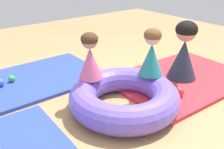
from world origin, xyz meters
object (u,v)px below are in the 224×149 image
(play_ball_teal, at_px, (162,87))
(play_ball_blue, at_px, (0,83))
(child_in_teal, at_px, (152,53))
(play_ball_green, at_px, (12,79))
(play_ball_red, at_px, (179,92))
(adult_seated, at_px, (184,51))
(child_in_pink, at_px, (90,56))
(inflatable_cushion, at_px, (124,97))

(play_ball_teal, xyz_separation_m, play_ball_blue, (-1.43, 1.23, 0.01))
(child_in_teal, xyz_separation_m, play_ball_teal, (0.18, -0.04, -0.44))
(play_ball_green, bearing_deg, play_ball_red, -48.26)
(child_in_teal, relative_size, play_ball_blue, 5.18)
(adult_seated, xyz_separation_m, play_ball_blue, (-1.87, 1.14, -0.30))
(child_in_teal, relative_size, child_in_pink, 1.04)
(play_ball_teal, xyz_separation_m, play_ball_green, (-1.27, 1.27, 0.00))
(inflatable_cushion, distance_m, adult_seated, 1.04)
(child_in_teal, xyz_separation_m, play_ball_blue, (-1.25, 1.19, -0.43))
(play_ball_green, bearing_deg, adult_seated, -34.50)
(adult_seated, height_order, play_ball_blue, adult_seated)
(play_ball_red, bearing_deg, inflatable_cushion, 160.21)
(play_ball_green, bearing_deg, inflatable_cushion, -60.42)
(child_in_teal, bearing_deg, play_ball_teal, -173.36)
(inflatable_cushion, relative_size, play_ball_red, 10.50)
(play_ball_teal, xyz_separation_m, play_ball_red, (0.04, -0.20, 0.02))
(play_ball_blue, distance_m, play_ball_green, 0.16)
(inflatable_cushion, relative_size, child_in_teal, 2.21)
(child_in_teal, height_order, play_ball_blue, child_in_teal)
(play_ball_blue, height_order, play_ball_green, play_ball_blue)
(play_ball_blue, distance_m, play_ball_red, 2.05)
(inflatable_cushion, height_order, adult_seated, adult_seated)
(inflatable_cushion, xyz_separation_m, child_in_teal, (0.38, 0.03, 0.38))
(child_in_pink, distance_m, adult_seated, 1.21)
(play_ball_blue, height_order, play_ball_red, play_ball_red)
(play_ball_teal, bearing_deg, play_ball_red, -78.41)
(child_in_teal, relative_size, adult_seated, 0.70)
(play_ball_blue, bearing_deg, play_ball_green, 15.39)
(inflatable_cushion, bearing_deg, play_ball_green, 119.58)
(child_in_teal, distance_m, child_in_pink, 0.64)
(inflatable_cushion, relative_size, play_ball_teal, 15.31)
(adult_seated, relative_size, play_ball_green, 8.88)
(play_ball_blue, bearing_deg, play_ball_red, -44.34)
(child_in_teal, xyz_separation_m, play_ball_red, (0.22, -0.24, -0.43))
(play_ball_blue, relative_size, play_ball_red, 0.92)
(child_in_pink, relative_size, adult_seated, 0.67)
(play_ball_teal, height_order, play_ball_blue, play_ball_blue)
(inflatable_cushion, xyz_separation_m, play_ball_teal, (0.56, -0.01, -0.06))
(child_in_pink, xyz_separation_m, play_ball_red, (0.77, -0.56, -0.42))
(child_in_pink, bearing_deg, play_ball_blue, 94.17)
(play_ball_teal, bearing_deg, play_ball_green, 135.07)
(child_in_pink, xyz_separation_m, play_ball_teal, (0.73, -0.36, -0.43))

